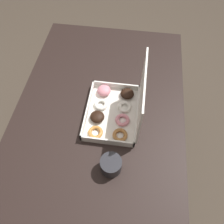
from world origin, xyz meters
TOP-DOWN VIEW (x-y plane):
  - ground_plane at (0.00, 0.00)m, footprint 8.00×8.00m
  - dining_table at (0.00, 0.00)m, footprint 1.27×0.89m
  - donut_box at (0.05, 0.10)m, footprint 0.35×0.27m
  - coffee_mug at (0.34, 0.10)m, footprint 0.09×0.09m

SIDE VIEW (x-z plane):
  - ground_plane at x=0.00m, z-range 0.00..0.00m
  - dining_table at x=0.00m, z-range 0.29..1.06m
  - coffee_mug at x=0.34m, z-range 0.77..0.85m
  - donut_box at x=0.05m, z-range 0.68..0.99m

